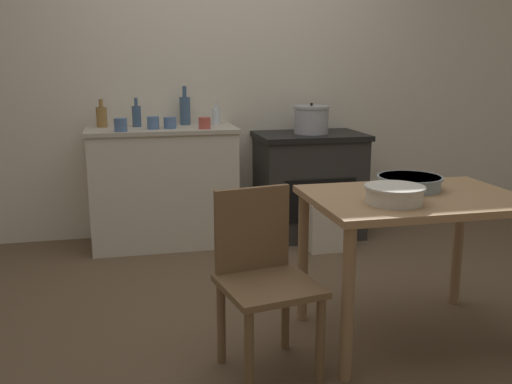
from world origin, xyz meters
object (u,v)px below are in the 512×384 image
stove (309,184)px  cup_center (153,123)px  mixing_bowl_small (395,194)px  bottle_mid_left (185,110)px  cup_mid_right (121,125)px  bottle_far_left (216,116)px  work_table (414,218)px  bottle_center_left (137,116)px  cup_right (205,123)px  chair (263,275)px  bottle_left (102,116)px  stock_pot (311,120)px  mixing_bowl_large (410,182)px  flour_sack (325,227)px  cup_center_right (170,123)px

stove → cup_center: 1.32m
mixing_bowl_small → bottle_mid_left: size_ratio=0.94×
cup_mid_right → bottle_far_left: bearing=23.3°
work_table → bottle_far_left: size_ratio=5.91×
bottle_center_left → cup_right: bottle_center_left is taller
chair → bottle_left: bearing=99.0°
mixing_bowl_small → bottle_far_left: (-0.48, 2.08, 0.18)m
mixing_bowl_small → bottle_far_left: bearing=103.0°
stock_pot → cup_center: size_ratio=3.14×
bottle_far_left → cup_mid_right: (-0.72, -0.31, -0.02)m
cup_center → cup_right: size_ratio=1.02×
bottle_mid_left → cup_center: bearing=-137.4°
work_table → chair: bearing=-172.4°
bottle_far_left → cup_mid_right: size_ratio=1.87×
cup_center → mixing_bowl_large: bearing=-53.8°
flour_sack → cup_center_right: cup_center_right is taller
stove → bottle_mid_left: bearing=169.9°
flour_sack → cup_mid_right: size_ratio=3.89×
work_table → mixing_bowl_large: bearing=74.8°
stove → bottle_left: bottle_left is taller
cup_center_right → cup_right: same height
cup_center → cup_right: bearing=-10.6°
cup_center_right → cup_right: (0.24, -0.08, 0.00)m
cup_mid_right → bottle_center_left: bearing=66.8°
work_table → mixing_bowl_small: 0.27m
bottle_center_left → bottle_far_left: bearing=3.4°
bottle_left → flour_sack: bearing=-20.1°
bottle_center_left → stove: bearing=-4.7°
stove → bottle_center_left: 1.44m
chair → bottle_far_left: 2.13m
mixing_bowl_large → bottle_mid_left: bearing=116.6°
bottle_far_left → bottle_left: size_ratio=0.84×
bottle_far_left → cup_right: size_ratio=1.99×
work_table → chair: size_ratio=1.25×
stock_pot → mixing_bowl_small: (-0.24, -1.91, -0.15)m
mixing_bowl_large → cup_center_right: size_ratio=3.56×
stove → chair: bearing=-113.9°
bottle_left → bottle_mid_left: bearing=1.6°
flour_sack → stock_pot: stock_pot is taller
stock_pot → bottle_left: 1.59m
flour_sack → bottle_center_left: bearing=158.1°
stock_pot → bottle_center_left: bottle_center_left is taller
flour_sack → bottle_far_left: (-0.71, 0.56, 0.78)m
cup_center_right → flour_sack: bearing=-18.5°
mixing_bowl_large → bottle_center_left: size_ratio=1.53×
work_table → mixing_bowl_large: size_ratio=3.12×
cup_center_right → mixing_bowl_small: bearing=-65.6°
flour_sack → bottle_center_left: (-1.31, 0.53, 0.80)m
chair → cup_center: cup_center is taller
work_table → bottle_far_left: bottle_far_left is taller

